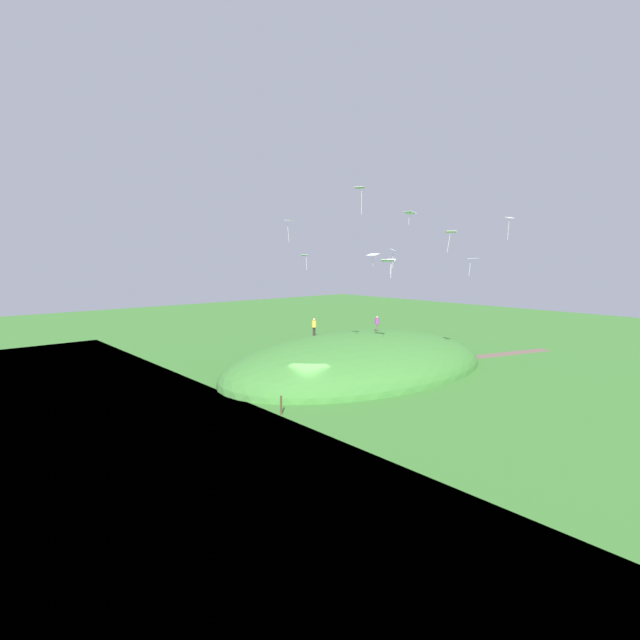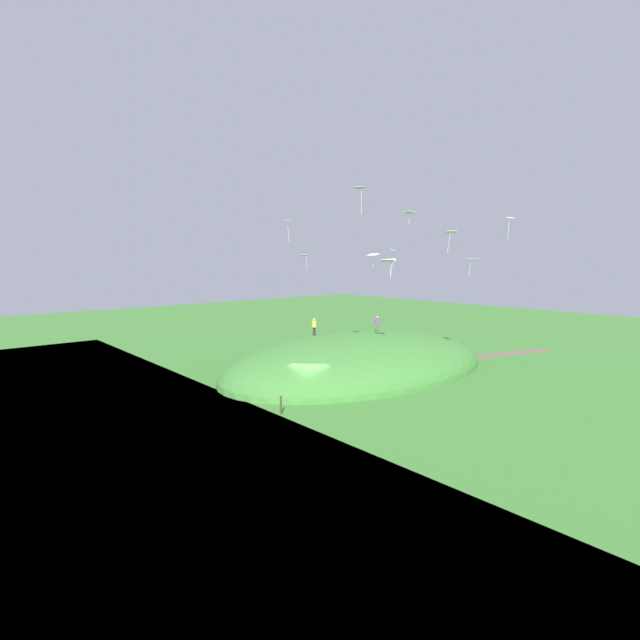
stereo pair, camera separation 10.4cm
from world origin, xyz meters
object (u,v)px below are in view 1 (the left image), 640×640
at_px(kite_1, 304,256).
at_px(kite_8, 410,213).
at_px(kite_5, 391,261).
at_px(person_with_child, 314,325).
at_px(kite_7, 388,261).
at_px(kite_6, 473,259).
at_px(person_on_hilltop, 377,322).
at_px(kite_4, 373,255).
at_px(kite_0, 360,190).
at_px(mooring_post, 281,405).
at_px(kite_10, 451,233).
at_px(kite_9, 289,222).
at_px(kite_2, 393,251).
at_px(kite_3, 509,220).

relative_size(kite_1, kite_8, 1.38).
bearing_deg(kite_5, person_with_child, -175.56).
bearing_deg(kite_7, person_with_child, 85.27).
relative_size(person_with_child, kite_6, 1.13).
xyz_separation_m(person_on_hilltop, kite_7, (-6.32, -6.83, 6.28)).
height_order(person_on_hilltop, kite_4, kite_4).
xyz_separation_m(person_with_child, kite_7, (-0.86, -10.43, 6.45)).
relative_size(kite_0, kite_8, 1.54).
bearing_deg(kite_8, mooring_post, -173.23).
bearing_deg(kite_10, person_on_hilltop, 125.52).
height_order(kite_4, kite_9, kite_9).
height_order(kite_0, kite_7, kite_0).
height_order(kite_6, kite_10, kite_10).
bearing_deg(kite_4, kite_9, 144.76).
xyz_separation_m(kite_2, kite_3, (4.97, -9.70, 2.81)).
distance_m(kite_3, kite_4, 13.12).
bearing_deg(person_on_hilltop, kite_3, -101.16).
bearing_deg(kite_10, mooring_post, -178.97).
relative_size(kite_3, kite_7, 1.33).
distance_m(person_on_hilltop, kite_9, 13.47).
relative_size(kite_1, mooring_post, 1.23).
relative_size(kite_3, kite_5, 1.16).
relative_size(person_with_child, kite_0, 0.93).
distance_m(person_on_hilltop, kite_8, 11.49).
distance_m(person_with_child, mooring_post, 15.37).
relative_size(kite_2, kite_6, 1.25).
height_order(person_on_hilltop, kite_7, kite_7).
bearing_deg(kite_4, person_on_hilltop, -23.31).
relative_size(kite_10, mooring_post, 1.51).
bearing_deg(kite_0, kite_7, 20.01).
height_order(person_on_hilltop, kite_2, kite_2).
xyz_separation_m(kite_4, kite_6, (1.42, -10.48, -0.43)).
bearing_deg(kite_0, mooring_post, 152.78).
relative_size(person_on_hilltop, kite_8, 1.32).
distance_m(kite_10, mooring_post, 24.53).
xyz_separation_m(kite_1, kite_6, (4.05, -18.17, -0.28)).
bearing_deg(mooring_post, kite_1, 45.94).
relative_size(kite_4, kite_7, 0.85).
distance_m(kite_4, mooring_post, 20.50).
xyz_separation_m(kite_0, kite_9, (4.23, 13.81, -1.24)).
height_order(kite_7, kite_10, kite_10).
relative_size(kite_4, kite_10, 0.63).
distance_m(kite_5, kite_7, 17.79).
distance_m(person_on_hilltop, kite_6, 12.12).
distance_m(kite_0, kite_4, 14.93).
height_order(kite_0, kite_10, kite_0).
relative_size(person_with_child, mooring_post, 1.28).
height_order(person_with_child, kite_0, kite_0).
bearing_deg(person_with_child, kite_3, -149.18).
bearing_deg(kite_6, mooring_post, 166.77).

